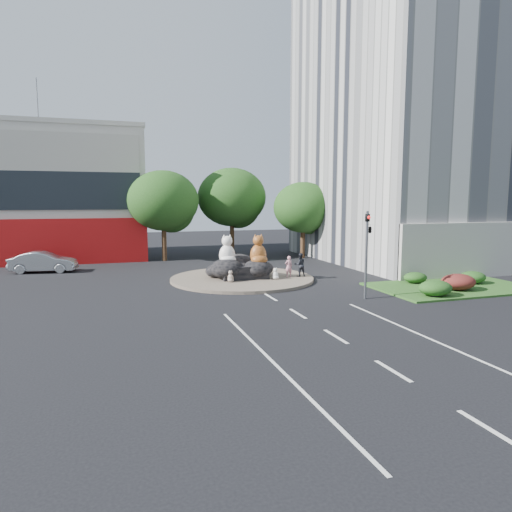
% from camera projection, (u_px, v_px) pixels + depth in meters
% --- Properties ---
extents(ground, '(120.00, 120.00, 0.00)m').
position_uv_depth(ground, '(298.00, 314.00, 22.64)').
color(ground, black).
rests_on(ground, ground).
extents(roundabout_island, '(10.00, 10.00, 0.20)m').
position_uv_depth(roundabout_island, '(242.00, 279.00, 32.07)').
color(roundabout_island, brown).
rests_on(roundabout_island, ground).
extents(rock_plinth, '(3.20, 2.60, 0.90)m').
position_uv_depth(rock_plinth, '(242.00, 271.00, 32.00)').
color(rock_plinth, black).
rests_on(rock_plinth, roundabout_island).
extents(shophouse_block, '(25.20, 12.30, 17.40)m').
position_uv_depth(shophouse_block, '(5.00, 194.00, 42.76)').
color(shophouse_block, beige).
rests_on(shophouse_block, ground).
extents(office_tower, '(20.00, 20.00, 35.00)m').
position_uv_depth(office_tower, '(433.00, 69.00, 41.67)').
color(office_tower, silver).
rests_on(office_tower, ground).
extents(grass_verge, '(10.00, 6.00, 0.12)m').
position_uv_depth(grass_verge, '(453.00, 287.00, 29.12)').
color(grass_verge, '#284B19').
rests_on(grass_verge, ground).
extents(tree_left, '(6.46, 6.46, 8.27)m').
position_uv_depth(tree_left, '(164.00, 204.00, 41.63)').
color(tree_left, '#382314').
rests_on(tree_left, ground).
extents(tree_mid, '(6.84, 6.84, 8.76)m').
position_uv_depth(tree_mid, '(232.00, 200.00, 45.61)').
color(tree_mid, '#382314').
rests_on(tree_mid, ground).
extents(tree_right, '(5.70, 5.70, 7.30)m').
position_uv_depth(tree_right, '(303.00, 210.00, 43.78)').
color(tree_right, '#382314').
rests_on(tree_right, ground).
extents(hedge_near_green, '(2.00, 1.60, 0.90)m').
position_uv_depth(hedge_near_green, '(435.00, 288.00, 26.25)').
color(hedge_near_green, '#183C13').
rests_on(hedge_near_green, grass_verge).
extents(hedge_red, '(2.20, 1.76, 0.99)m').
position_uv_depth(hedge_red, '(458.00, 282.00, 27.95)').
color(hedge_red, '#54161A').
rests_on(hedge_red, grass_verge).
extents(hedge_mid_green, '(1.80, 1.44, 0.81)m').
position_uv_depth(hedge_mid_green, '(472.00, 277.00, 30.14)').
color(hedge_mid_green, '#183C13').
rests_on(hedge_mid_green, grass_verge).
extents(hedge_back_green, '(1.60, 1.28, 0.72)m').
position_uv_depth(hedge_back_green, '(415.00, 278.00, 30.31)').
color(hedge_back_green, '#183C13').
rests_on(hedge_back_green, grass_verge).
extents(traffic_light, '(0.44, 1.24, 5.00)m').
position_uv_depth(traffic_light, '(368.00, 236.00, 25.63)').
color(traffic_light, '#595B60').
rests_on(traffic_light, ground).
extents(street_lamp, '(2.34, 0.22, 8.06)m').
position_uv_depth(street_lamp, '(417.00, 214.00, 33.53)').
color(street_lamp, '#595B60').
rests_on(street_lamp, ground).
extents(cat_white, '(1.31, 1.14, 2.16)m').
position_uv_depth(cat_white, '(227.00, 250.00, 31.45)').
color(cat_white, white).
rests_on(cat_white, rock_plinth).
extents(cat_tabby, '(1.39, 1.23, 2.18)m').
position_uv_depth(cat_tabby, '(258.00, 249.00, 31.66)').
color(cat_tabby, '#C26F28').
rests_on(cat_tabby, rock_plinth).
extents(kitten_calico, '(0.64, 0.64, 0.80)m').
position_uv_depth(kitten_calico, '(231.00, 276.00, 30.17)').
color(kitten_calico, beige).
rests_on(kitten_calico, roundabout_island).
extents(kitten_white, '(0.53, 0.47, 0.82)m').
position_uv_depth(kitten_white, '(275.00, 273.00, 31.22)').
color(kitten_white, silver).
rests_on(kitten_white, roundabout_island).
extents(pedestrian_pink, '(0.58, 0.41, 1.50)m').
position_uv_depth(pedestrian_pink, '(289.00, 267.00, 32.04)').
color(pedestrian_pink, pink).
rests_on(pedestrian_pink, roundabout_island).
extents(pedestrian_dark, '(0.85, 0.68, 1.68)m').
position_uv_depth(pedestrian_dark, '(300.00, 265.00, 32.27)').
color(pedestrian_dark, black).
rests_on(pedestrian_dark, roundabout_island).
extents(parked_car, '(5.10, 2.42, 1.61)m').
position_uv_depth(parked_car, '(43.00, 262.00, 35.37)').
color(parked_car, '#989C9F').
rests_on(parked_car, ground).
extents(litter_bin, '(0.65, 0.65, 0.77)m').
position_uv_depth(litter_bin, '(435.00, 290.00, 26.11)').
color(litter_bin, black).
rests_on(litter_bin, grass_verge).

